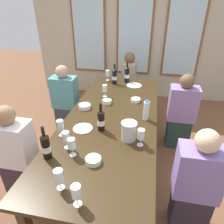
% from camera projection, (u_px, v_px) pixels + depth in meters
% --- Properties ---
extents(ground_plane, '(12.00, 12.00, 0.00)m').
position_uv_depth(ground_plane, '(112.00, 164.00, 2.76)').
color(ground_plane, brown).
extents(back_wall_with_windows, '(4.24, 0.10, 2.90)m').
position_uv_depth(back_wall_with_windows, '(135.00, 27.00, 4.07)').
color(back_wall_with_windows, '#BBB099').
rests_on(back_wall_with_windows, ground).
extents(dining_table, '(1.04, 2.63, 0.74)m').
position_uv_depth(dining_table, '(112.00, 121.00, 2.43)').
color(dining_table, '#352612').
rests_on(dining_table, ground).
extents(white_plate_0, '(0.21, 0.21, 0.01)m').
position_uv_depth(white_plate_0, '(83.00, 128.00, 2.18)').
color(white_plate_0, white).
rests_on(white_plate_0, dining_table).
extents(white_plate_1, '(0.23, 0.23, 0.01)m').
position_uv_depth(white_plate_1, '(134.00, 85.00, 3.25)').
color(white_plate_1, white).
rests_on(white_plate_1, dining_table).
extents(metal_pitcher, '(0.16, 0.16, 0.19)m').
position_uv_depth(metal_pitcher, '(129.00, 131.00, 1.97)').
color(metal_pitcher, silver).
rests_on(metal_pitcher, dining_table).
extents(wine_bottle_0, '(0.08, 0.08, 0.31)m').
position_uv_depth(wine_bottle_0, '(46.00, 146.00, 1.73)').
color(wine_bottle_0, black).
rests_on(wine_bottle_0, dining_table).
extents(wine_bottle_1, '(0.08, 0.08, 0.32)m').
position_uv_depth(wine_bottle_1, '(115.00, 76.00, 3.26)').
color(wine_bottle_1, black).
rests_on(wine_bottle_1, dining_table).
extents(wine_bottle_2, '(0.08, 0.08, 0.31)m').
position_uv_depth(wine_bottle_2, '(101.00, 120.00, 2.11)').
color(wine_bottle_2, black).
rests_on(wine_bottle_2, dining_table).
extents(wine_bottle_3, '(0.08, 0.08, 0.33)m').
position_uv_depth(wine_bottle_3, '(127.00, 75.00, 3.33)').
color(wine_bottle_3, black).
rests_on(wine_bottle_3, dining_table).
extents(tasting_bowl_0, '(0.15, 0.15, 0.05)m').
position_uv_depth(tasting_bowl_0, '(85.00, 106.00, 2.57)').
color(tasting_bowl_0, white).
rests_on(tasting_bowl_0, dining_table).
extents(tasting_bowl_1, '(0.12, 0.12, 0.05)m').
position_uv_depth(tasting_bowl_1, '(107.00, 102.00, 2.69)').
color(tasting_bowl_1, white).
rests_on(tasting_bowl_1, dining_table).
extents(tasting_bowl_2, '(0.13, 0.13, 0.05)m').
position_uv_depth(tasting_bowl_2, '(93.00, 160.00, 1.72)').
color(tasting_bowl_2, white).
rests_on(tasting_bowl_2, dining_table).
extents(tasting_bowl_3, '(0.13, 0.13, 0.04)m').
position_uv_depth(tasting_bowl_3, '(136.00, 100.00, 2.74)').
color(tasting_bowl_3, white).
rests_on(tasting_bowl_3, dining_table).
extents(water_bottle, '(0.06, 0.06, 0.24)m').
position_uv_depth(water_bottle, '(146.00, 111.00, 2.30)').
color(water_bottle, white).
rests_on(water_bottle, dining_table).
extents(wine_glass_0, '(0.07, 0.07, 0.17)m').
position_uv_depth(wine_glass_0, '(66.00, 137.00, 1.85)').
color(wine_glass_0, white).
rests_on(wine_glass_0, dining_table).
extents(wine_glass_1, '(0.07, 0.07, 0.17)m').
position_uv_depth(wine_glass_1, '(72.00, 144.00, 1.76)').
color(wine_glass_1, white).
rests_on(wine_glass_1, dining_table).
extents(wine_glass_2, '(0.07, 0.07, 0.17)m').
position_uv_depth(wine_glass_2, '(105.00, 89.00, 2.83)').
color(wine_glass_2, white).
rests_on(wine_glass_2, dining_table).
extents(wine_glass_3, '(0.07, 0.07, 0.17)m').
position_uv_depth(wine_glass_3, '(108.00, 73.00, 3.40)').
color(wine_glass_3, white).
rests_on(wine_glass_3, dining_table).
extents(wine_glass_4, '(0.07, 0.07, 0.17)m').
position_uv_depth(wine_glass_4, '(76.00, 192.00, 1.33)').
color(wine_glass_4, white).
rests_on(wine_glass_4, dining_table).
extents(wine_glass_5, '(0.07, 0.07, 0.17)m').
position_uv_depth(wine_glass_5, '(141.00, 134.00, 1.88)').
color(wine_glass_5, white).
rests_on(wine_glass_5, dining_table).
extents(wine_glass_6, '(0.07, 0.07, 0.17)m').
position_uv_depth(wine_glass_6, '(59.00, 176.00, 1.45)').
color(wine_glass_6, white).
rests_on(wine_glass_6, dining_table).
extents(wine_glass_7, '(0.07, 0.07, 0.17)m').
position_uv_depth(wine_glass_7, '(60.00, 125.00, 2.02)').
color(wine_glass_7, white).
rests_on(wine_glass_7, dining_table).
extents(seated_person_0, '(0.38, 0.24, 1.11)m').
position_uv_depth(seated_person_0, '(66.00, 102.00, 3.23)').
color(seated_person_0, '#363941').
rests_on(seated_person_0, ground).
extents(seated_person_1, '(0.38, 0.24, 1.11)m').
position_uv_depth(seated_person_1, '(181.00, 114.00, 2.89)').
color(seated_person_1, '#223931').
rests_on(seated_person_1, ground).
extents(seated_person_2, '(0.38, 0.24, 1.11)m').
position_uv_depth(seated_person_2, '(17.00, 156.00, 2.12)').
color(seated_person_2, '#382A33').
rests_on(seated_person_2, ground).
extents(seated_person_3, '(0.38, 0.24, 1.11)m').
position_uv_depth(seated_person_3, '(195.00, 186.00, 1.78)').
color(seated_person_3, '#302632').
rests_on(seated_person_3, ground).
extents(seated_person_4, '(0.24, 0.38, 1.11)m').
position_uv_depth(seated_person_4, '(129.00, 83.00, 3.93)').
color(seated_person_4, '#232C35').
rests_on(seated_person_4, ground).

